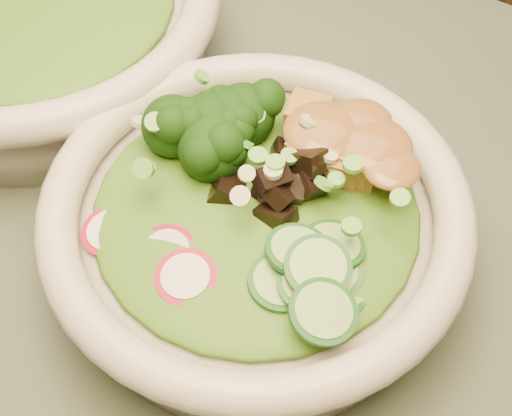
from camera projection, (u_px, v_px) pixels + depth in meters
The scene contains 12 objects.
dining_table at pixel (219, 359), 0.58m from camera, with size 1.20×0.80×0.75m.
salad_bowl at pixel (256, 226), 0.47m from camera, with size 0.28×0.28×0.07m.
side_bowl at pixel (35, 24), 0.58m from camera, with size 0.31×0.31×0.08m.
lettuce_bed at pixel (256, 207), 0.45m from camera, with size 0.21×0.21×0.02m, color #316515.
side_lettuce at pixel (29, 2), 0.56m from camera, with size 0.20×0.20×0.02m, color #316515.
broccoli_florets at pixel (201, 128), 0.47m from camera, with size 0.08×0.07×0.04m, color black, non-canonical shape.
radish_slices at pixel (162, 256), 0.42m from camera, with size 0.11×0.04×0.02m, color maroon, non-canonical shape.
cucumber_slices at pixel (317, 274), 0.40m from camera, with size 0.07×0.07×0.04m, color #89B866, non-canonical shape.
mushroom_heap at pixel (273, 185), 0.44m from camera, with size 0.07×0.07×0.04m, color black, non-canonical shape.
tofu_cubes at pixel (342, 154), 0.46m from camera, with size 0.09×0.06×0.04m, color olive, non-canonical shape.
peanut_sauce at pixel (344, 140), 0.45m from camera, with size 0.07×0.06×0.02m, color brown.
scallion_garnish at pixel (256, 183), 0.43m from camera, with size 0.20×0.20×0.02m, color #61B33F, non-canonical shape.
Camera 1 is at (0.16, -0.19, 1.17)m, focal length 50.00 mm.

